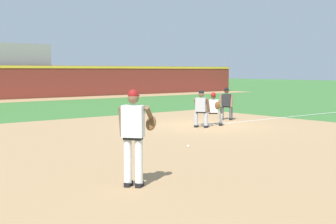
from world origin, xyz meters
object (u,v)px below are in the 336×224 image
first_baseman (214,107)px  umpire (226,102)px  baseball (188,146)px  baserunner (201,107)px  first_base_bag (206,124)px  pitcher (134,132)px

first_baseman → umpire: bearing=31.0°
baseball → umpire: size_ratio=0.05×
first_baseman → baserunner: size_ratio=0.92×
first_base_bag → pitcher: size_ratio=0.20×
first_base_bag → umpire: umpire is taller
pitcher → first_baseman: size_ratio=1.39×
baseball → baserunner: size_ratio=0.05×
baserunner → umpire: 3.08m
first_base_bag → pitcher: 10.20m
first_base_bag → baserunner: bearing=-149.4°
baseball → first_baseman: bearing=38.0°
baseball → baserunner: (3.47, 3.20, 0.76)m
baseball → first_base_bag: bearing=41.1°
first_base_bag → baserunner: (-0.62, -0.37, 0.75)m
first_base_bag → baserunner: baserunner is taller
baseball → umpire: 7.75m
baseball → umpire: umpire is taller
umpire → first_baseman: bearing=-149.0°
first_baseman → umpire: 2.26m
pitcher → umpire: pitcher is taller
baseball → pitcher: size_ratio=0.04×
first_base_bag → umpire: (2.15, 0.96, 0.75)m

